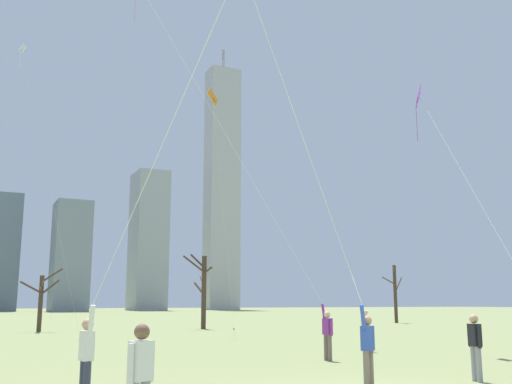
{
  "coord_description": "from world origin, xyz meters",
  "views": [
    {
      "loc": [
        -7.87,
        -10.23,
        1.91
      ],
      "look_at": [
        0.0,
        6.0,
        5.29
      ],
      "focal_mm": 41.54,
      "sensor_mm": 36.0,
      "label": 1
    }
  ],
  "objects_px": {
    "bystander_strolling_midfield": "(140,377)",
    "bare_tree_center": "(395,292)",
    "bystander_far_off_by_trees": "(475,344)",
    "distant_kite_high_overhead_white": "(30,88)",
    "kite_flyer_midfield_right_pink": "(272,230)",
    "kite_flyer_midfield_left_blue": "(147,215)",
    "kite_flyer_midfield_center_red": "(331,238)",
    "bystander_watching_nearby": "(366,328)",
    "bare_tree_right_of_center": "(41,298)",
    "distant_kite_low_near_trees_orange": "(214,112)",
    "bare_tree_left_of_center": "(203,288)"
  },
  "relations": [
    {
      "from": "bystander_strolling_midfield",
      "to": "bare_tree_center",
      "type": "bearing_deg",
      "value": 47.18
    },
    {
      "from": "bystander_far_off_by_trees",
      "to": "distant_kite_high_overhead_white",
      "type": "height_order",
      "value": "distant_kite_high_overhead_white"
    },
    {
      "from": "bystander_far_off_by_trees",
      "to": "bystander_strolling_midfield",
      "type": "distance_m",
      "value": 9.66
    },
    {
      "from": "kite_flyer_midfield_right_pink",
      "to": "kite_flyer_midfield_left_blue",
      "type": "height_order",
      "value": "kite_flyer_midfield_right_pink"
    },
    {
      "from": "kite_flyer_midfield_center_red",
      "to": "bare_tree_center",
      "type": "height_order",
      "value": "kite_flyer_midfield_center_red"
    },
    {
      "from": "bystander_watching_nearby",
      "to": "bare_tree_right_of_center",
      "type": "relative_size",
      "value": 0.38
    },
    {
      "from": "bystander_watching_nearby",
      "to": "distant_kite_low_near_trees_orange",
      "type": "distance_m",
      "value": 20.2
    },
    {
      "from": "kite_flyer_midfield_right_pink",
      "to": "bystander_watching_nearby",
      "type": "relative_size",
      "value": 12.17
    },
    {
      "from": "kite_flyer_midfield_left_blue",
      "to": "bare_tree_right_of_center",
      "type": "relative_size",
      "value": 3.68
    },
    {
      "from": "bystander_far_off_by_trees",
      "to": "bare_tree_right_of_center",
      "type": "relative_size",
      "value": 0.38
    },
    {
      "from": "bystander_strolling_midfield",
      "to": "bare_tree_center",
      "type": "xyz_separation_m",
      "value": [
        35.01,
        37.79,
        2.02
      ]
    },
    {
      "from": "distant_kite_low_near_trees_orange",
      "to": "distant_kite_high_overhead_white",
      "type": "bearing_deg",
      "value": -179.49
    },
    {
      "from": "bystander_watching_nearby",
      "to": "bystander_strolling_midfield",
      "type": "distance_m",
      "value": 16.82
    },
    {
      "from": "bystander_watching_nearby",
      "to": "kite_flyer_midfield_center_red",
      "type": "bearing_deg",
      "value": -129.06
    },
    {
      "from": "bystander_far_off_by_trees",
      "to": "bystander_watching_nearby",
      "type": "bearing_deg",
      "value": 70.75
    },
    {
      "from": "kite_flyer_midfield_right_pink",
      "to": "bystander_strolling_midfield",
      "type": "height_order",
      "value": "kite_flyer_midfield_right_pink"
    },
    {
      "from": "kite_flyer_midfield_left_blue",
      "to": "bare_tree_left_of_center",
      "type": "xyz_separation_m",
      "value": [
        13.42,
        32.72,
        -0.35
      ]
    },
    {
      "from": "kite_flyer_midfield_center_red",
      "to": "kite_flyer_midfield_left_blue",
      "type": "height_order",
      "value": "kite_flyer_midfield_left_blue"
    },
    {
      "from": "distant_kite_high_overhead_white",
      "to": "bystander_watching_nearby",
      "type": "bearing_deg",
      "value": -51.01
    },
    {
      "from": "kite_flyer_midfield_left_blue",
      "to": "bystander_watching_nearby",
      "type": "bearing_deg",
      "value": 41.47
    },
    {
      "from": "bare_tree_right_of_center",
      "to": "distant_kite_low_near_trees_orange",
      "type": "bearing_deg",
      "value": -39.07
    },
    {
      "from": "bare_tree_center",
      "to": "bare_tree_right_of_center",
      "type": "distance_m",
      "value": 32.89
    },
    {
      "from": "kite_flyer_midfield_left_blue",
      "to": "distant_kite_high_overhead_white",
      "type": "distance_m",
      "value": 27.73
    },
    {
      "from": "kite_flyer_midfield_left_blue",
      "to": "distant_kite_low_near_trees_orange",
      "type": "xyz_separation_m",
      "value": [
        11.32,
        25.65,
        11.02
      ]
    },
    {
      "from": "bystander_watching_nearby",
      "to": "distant_kite_low_near_trees_orange",
      "type": "height_order",
      "value": "distant_kite_low_near_trees_orange"
    },
    {
      "from": "distant_kite_low_near_trees_orange",
      "to": "distant_kite_high_overhead_white",
      "type": "distance_m",
      "value": 11.48
    },
    {
      "from": "distant_kite_low_near_trees_orange",
      "to": "distant_kite_high_overhead_white",
      "type": "height_order",
      "value": "distant_kite_high_overhead_white"
    },
    {
      "from": "kite_flyer_midfield_center_red",
      "to": "bystander_far_off_by_trees",
      "type": "xyz_separation_m",
      "value": [
        4.9,
        1.11,
        -2.3
      ]
    },
    {
      "from": "bare_tree_left_of_center",
      "to": "bystander_far_off_by_trees",
      "type": "bearing_deg",
      "value": -98.27
    },
    {
      "from": "kite_flyer_midfield_center_red",
      "to": "bystander_far_off_by_trees",
      "type": "height_order",
      "value": "kite_flyer_midfield_center_red"
    },
    {
      "from": "kite_flyer_midfield_left_blue",
      "to": "bare_tree_center",
      "type": "distance_m",
      "value": 50.62
    },
    {
      "from": "kite_flyer_midfield_left_blue",
      "to": "bare_tree_right_of_center",
      "type": "xyz_separation_m",
      "value": [
        2.05,
        33.17,
        -1.12
      ]
    },
    {
      "from": "kite_flyer_midfield_center_red",
      "to": "bare_tree_center",
      "type": "xyz_separation_m",
      "value": [
        30.69,
        36.0,
        -0.27
      ]
    },
    {
      "from": "bystander_far_off_by_trees",
      "to": "kite_flyer_midfield_left_blue",
      "type": "bearing_deg",
      "value": -167.85
    },
    {
      "from": "distant_kite_high_overhead_white",
      "to": "bystander_far_off_by_trees",
      "type": "bearing_deg",
      "value": -68.93
    },
    {
      "from": "kite_flyer_midfield_right_pink",
      "to": "kite_flyer_midfield_left_blue",
      "type": "bearing_deg",
      "value": -126.37
    },
    {
      "from": "bystander_watching_nearby",
      "to": "bare_tree_right_of_center",
      "type": "height_order",
      "value": "bare_tree_right_of_center"
    },
    {
      "from": "kite_flyer_midfield_center_red",
      "to": "distant_kite_low_near_trees_orange",
      "type": "height_order",
      "value": "distant_kite_low_near_trees_orange"
    },
    {
      "from": "kite_flyer_midfield_left_blue",
      "to": "bare_tree_left_of_center",
      "type": "distance_m",
      "value": 35.37
    },
    {
      "from": "kite_flyer_midfield_right_pink",
      "to": "bystander_far_off_by_trees",
      "type": "xyz_separation_m",
      "value": [
        1.16,
        -8.64,
        -3.71
      ]
    },
    {
      "from": "kite_flyer_midfield_center_red",
      "to": "bare_tree_center",
      "type": "bearing_deg",
      "value": 49.56
    },
    {
      "from": "bystander_far_off_by_trees",
      "to": "bystander_strolling_midfield",
      "type": "height_order",
      "value": "same"
    },
    {
      "from": "distant_kite_high_overhead_white",
      "to": "bare_tree_center",
      "type": "distance_m",
      "value": 38.33
    },
    {
      "from": "bystander_far_off_by_trees",
      "to": "distant_kite_low_near_trees_orange",
      "type": "bearing_deg",
      "value": 84.29
    },
    {
      "from": "distant_kite_low_near_trees_orange",
      "to": "bystander_watching_nearby",
      "type": "bearing_deg",
      "value": -87.54
    },
    {
      "from": "kite_flyer_midfield_left_blue",
      "to": "bystander_far_off_by_trees",
      "type": "bearing_deg",
      "value": 12.15
    },
    {
      "from": "distant_kite_low_near_trees_orange",
      "to": "bare_tree_center",
      "type": "bearing_deg",
      "value": 25.5
    },
    {
      "from": "kite_flyer_midfield_left_blue",
      "to": "distant_kite_low_near_trees_orange",
      "type": "height_order",
      "value": "distant_kite_low_near_trees_orange"
    },
    {
      "from": "kite_flyer_midfield_center_red",
      "to": "distant_kite_high_overhead_white",
      "type": "relative_size",
      "value": 0.63
    },
    {
      "from": "kite_flyer_midfield_left_blue",
      "to": "distant_kite_high_overhead_white",
      "type": "relative_size",
      "value": 0.92
    }
  ]
}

